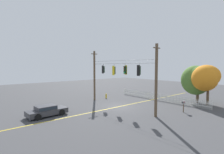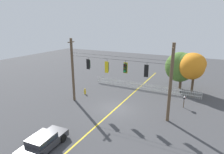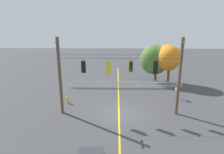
# 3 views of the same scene
# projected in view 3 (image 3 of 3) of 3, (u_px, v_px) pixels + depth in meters

# --- Properties ---
(ground) EXTENTS (80.00, 80.00, 0.00)m
(ground) POSITION_uv_depth(u_px,v_px,m) (119.00, 113.00, 21.48)
(ground) COLOR #424244
(lane_centerline_stripe) EXTENTS (0.16, 36.00, 0.01)m
(lane_centerline_stripe) POSITION_uv_depth(u_px,v_px,m) (119.00, 113.00, 21.47)
(lane_centerline_stripe) COLOR gold
(lane_centerline_stripe) RESTS_ON ground
(signal_support_span) EXTENTS (11.82, 1.10, 7.68)m
(signal_support_span) POSITION_uv_depth(u_px,v_px,m) (119.00, 76.00, 20.33)
(signal_support_span) COLOR brown
(signal_support_span) RESTS_ON ground
(traffic_signal_northbound_primary) EXTENTS (0.43, 0.38, 1.40)m
(traffic_signal_northbound_primary) POSITION_uv_depth(u_px,v_px,m) (84.00, 67.00, 20.10)
(traffic_signal_northbound_primary) COLOR black
(traffic_signal_eastbound_side) EXTENTS (0.43, 0.38, 1.54)m
(traffic_signal_eastbound_side) POSITION_uv_depth(u_px,v_px,m) (109.00, 68.00, 20.08)
(traffic_signal_eastbound_side) COLOR black
(traffic_signal_northbound_secondary) EXTENTS (0.43, 0.38, 1.39)m
(traffic_signal_northbound_secondary) POSITION_uv_depth(u_px,v_px,m) (131.00, 67.00, 20.03)
(traffic_signal_northbound_secondary) COLOR black
(traffic_signal_westbound_side) EXTENTS (0.43, 0.38, 1.45)m
(traffic_signal_westbound_side) POSITION_uv_depth(u_px,v_px,m) (155.00, 67.00, 19.97)
(traffic_signal_westbound_side) COLOR black
(white_picket_fence) EXTENTS (15.42, 0.06, 1.06)m
(white_picket_fence) POSITION_uv_depth(u_px,v_px,m) (125.00, 84.00, 28.47)
(white_picket_fence) COLOR silver
(white_picket_fence) RESTS_ON ground
(autumn_maple_near_fence) EXTENTS (4.57, 3.48, 5.43)m
(autumn_maple_near_fence) POSITION_uv_depth(u_px,v_px,m) (157.00, 59.00, 30.21)
(autumn_maple_near_fence) COLOR brown
(autumn_maple_near_fence) RESTS_ON ground
(autumn_maple_mid) EXTENTS (3.50, 3.76, 5.52)m
(autumn_maple_mid) POSITION_uv_depth(u_px,v_px,m) (168.00, 57.00, 29.36)
(autumn_maple_mid) COLOR brown
(autumn_maple_mid) RESTS_ON ground
(fire_hydrant) EXTENTS (0.38, 0.22, 0.79)m
(fire_hydrant) POSITION_uv_depth(u_px,v_px,m) (68.00, 100.00, 23.68)
(fire_hydrant) COLOR gold
(fire_hydrant) RESTS_ON ground
(roadside_mailbox) EXTENTS (0.25, 0.44, 1.33)m
(roadside_mailbox) POSITION_uv_depth(u_px,v_px,m) (177.00, 90.00, 24.74)
(roadside_mailbox) COLOR brown
(roadside_mailbox) RESTS_ON ground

